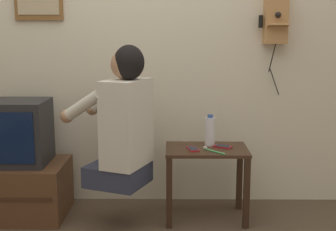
{
  "coord_description": "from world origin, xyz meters",
  "views": [
    {
      "loc": [
        0.28,
        -2.48,
        1.32
      ],
      "look_at": [
        0.25,
        0.61,
        0.75
      ],
      "focal_mm": 50.0,
      "sensor_mm": 36.0,
      "label": 1
    }
  ],
  "objects_px": {
    "wall_phone_antique": "(276,18)",
    "water_bottle": "(210,131)",
    "cell_phone_spare": "(223,147)",
    "person": "(123,121)",
    "television": "(14,132)",
    "cell_phone_held": "(193,149)",
    "toothbrush": "(213,151)"
  },
  "relations": [
    {
      "from": "toothbrush",
      "to": "television",
      "type": "bearing_deg",
      "value": 131.38
    },
    {
      "from": "person",
      "to": "television",
      "type": "relative_size",
      "value": 2.0
    },
    {
      "from": "person",
      "to": "wall_phone_antique",
      "type": "height_order",
      "value": "wall_phone_antique"
    },
    {
      "from": "wall_phone_antique",
      "to": "cell_phone_held",
      "type": "relative_size",
      "value": 5.76
    },
    {
      "from": "wall_phone_antique",
      "to": "water_bottle",
      "type": "bearing_deg",
      "value": -155.11
    },
    {
      "from": "cell_phone_held",
      "to": "toothbrush",
      "type": "distance_m",
      "value": 0.14
    },
    {
      "from": "wall_phone_antique",
      "to": "water_bottle",
      "type": "xyz_separation_m",
      "value": [
        -0.48,
        -0.22,
        -0.79
      ]
    },
    {
      "from": "television",
      "to": "cell_phone_spare",
      "type": "bearing_deg",
      "value": -0.87
    },
    {
      "from": "cell_phone_held",
      "to": "cell_phone_spare",
      "type": "distance_m",
      "value": 0.22
    },
    {
      "from": "cell_phone_held",
      "to": "television",
      "type": "bearing_deg",
      "value": 161.21
    },
    {
      "from": "water_bottle",
      "to": "toothbrush",
      "type": "bearing_deg",
      "value": -88.63
    },
    {
      "from": "cell_phone_spare",
      "to": "wall_phone_antique",
      "type": "bearing_deg",
      "value": -23.14
    },
    {
      "from": "television",
      "to": "wall_phone_antique",
      "type": "xyz_separation_m",
      "value": [
        1.85,
        0.27,
        0.79
      ]
    },
    {
      "from": "wall_phone_antique",
      "to": "water_bottle",
      "type": "height_order",
      "value": "wall_phone_antique"
    },
    {
      "from": "cell_phone_held",
      "to": "cell_phone_spare",
      "type": "relative_size",
      "value": 0.98
    },
    {
      "from": "cell_phone_held",
      "to": "toothbrush",
      "type": "relative_size",
      "value": 0.92
    },
    {
      "from": "wall_phone_antique",
      "to": "toothbrush",
      "type": "relative_size",
      "value": 5.31
    },
    {
      "from": "wall_phone_antique",
      "to": "cell_phone_spare",
      "type": "xyz_separation_m",
      "value": [
        -0.39,
        -0.29,
        -0.89
      ]
    },
    {
      "from": "television",
      "to": "person",
      "type": "bearing_deg",
      "value": -14.32
    },
    {
      "from": "television",
      "to": "toothbrush",
      "type": "xyz_separation_m",
      "value": [
        1.38,
        -0.14,
        -0.09
      ]
    },
    {
      "from": "person",
      "to": "wall_phone_antique",
      "type": "distance_m",
      "value": 1.34
    },
    {
      "from": "person",
      "to": "cell_phone_held",
      "type": "distance_m",
      "value": 0.52
    },
    {
      "from": "cell_phone_spare",
      "to": "water_bottle",
      "type": "xyz_separation_m",
      "value": [
        -0.08,
        0.07,
        0.1
      ]
    },
    {
      "from": "cell_phone_spare",
      "to": "television",
      "type": "bearing_deg",
      "value": 119.64
    },
    {
      "from": "water_bottle",
      "to": "wall_phone_antique",
      "type": "bearing_deg",
      "value": 24.89
    },
    {
      "from": "person",
      "to": "television",
      "type": "xyz_separation_m",
      "value": [
        -0.78,
        0.2,
        -0.12
      ]
    },
    {
      "from": "cell_phone_spare",
      "to": "water_bottle",
      "type": "height_order",
      "value": "water_bottle"
    },
    {
      "from": "wall_phone_antique",
      "to": "cell_phone_held",
      "type": "xyz_separation_m",
      "value": [
        -0.61,
        -0.36,
        -0.89
      ]
    },
    {
      "from": "cell_phone_spare",
      "to": "cell_phone_held",
      "type": "bearing_deg",
      "value": 138.25
    },
    {
      "from": "cell_phone_held",
      "to": "toothbrush",
      "type": "bearing_deg",
      "value": -34.69
    },
    {
      "from": "water_bottle",
      "to": "cell_phone_held",
      "type": "bearing_deg",
      "value": -133.27
    },
    {
      "from": "toothbrush",
      "to": "cell_phone_spare",
      "type": "bearing_deg",
      "value": 12.52
    }
  ]
}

